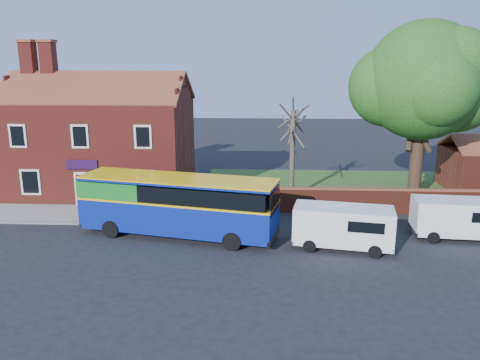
# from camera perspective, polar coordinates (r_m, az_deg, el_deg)

# --- Properties ---
(ground) EXTENTS (120.00, 120.00, 0.00)m
(ground) POSITION_cam_1_polar(r_m,az_deg,el_deg) (23.30, -8.58, -8.91)
(ground) COLOR black
(ground) RESTS_ON ground
(pavement) EXTENTS (18.00, 3.50, 0.12)m
(pavement) POSITION_cam_1_polar(r_m,az_deg,el_deg) (30.48, -19.46, -3.93)
(pavement) COLOR gray
(pavement) RESTS_ON ground
(kerb) EXTENTS (18.00, 0.15, 0.14)m
(kerb) POSITION_cam_1_polar(r_m,az_deg,el_deg) (28.95, -20.75, -4.95)
(kerb) COLOR slate
(kerb) RESTS_ON ground
(grass_strip) EXTENTS (26.00, 12.00, 0.04)m
(grass_strip) POSITION_cam_1_polar(r_m,az_deg,el_deg) (36.20, 16.39, -1.01)
(grass_strip) COLOR #426B28
(grass_strip) RESTS_ON ground
(shop_building) EXTENTS (12.30, 8.13, 10.50)m
(shop_building) POSITION_cam_1_polar(r_m,az_deg,el_deg) (34.96, -16.42, 4.17)
(shop_building) COLOR maroon
(shop_building) RESTS_ON ground
(boundary_wall) EXTENTS (22.00, 0.38, 1.60)m
(boundary_wall) POSITION_cam_1_polar(r_m,az_deg,el_deg) (30.40, 19.04, -2.46)
(boundary_wall) COLOR maroon
(boundary_wall) RESTS_ON ground
(bus) EXTENTS (10.86, 4.89, 3.21)m
(bus) POSITION_cam_1_polar(r_m,az_deg,el_deg) (25.20, -8.29, -2.74)
(bus) COLOR navy
(bus) RESTS_ON ground
(van_near) EXTENTS (5.12, 2.76, 2.13)m
(van_near) POSITION_cam_1_polar(r_m,az_deg,el_deg) (23.90, 12.49, -5.44)
(van_near) COLOR white
(van_near) RESTS_ON ground
(van_far) EXTENTS (4.92, 2.29, 2.10)m
(van_far) POSITION_cam_1_polar(r_m,az_deg,el_deg) (27.23, 25.33, -4.12)
(van_far) COLOR white
(van_far) RESTS_ON ground
(large_tree) EXTENTS (9.67, 7.65, 11.80)m
(large_tree) POSITION_cam_1_polar(r_m,az_deg,el_deg) (33.23, 21.50, 10.79)
(large_tree) COLOR black
(large_tree) RESTS_ON ground
(bare_tree) EXTENTS (2.47, 2.94, 6.59)m
(bare_tree) POSITION_cam_1_polar(r_m,az_deg,el_deg) (31.78, 6.41, 3.67)
(bare_tree) COLOR #4C4238
(bare_tree) RESTS_ON ground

